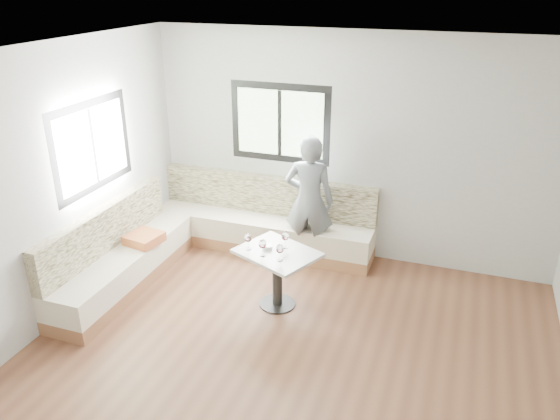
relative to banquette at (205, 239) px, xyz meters
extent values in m
cube|color=brown|center=(1.59, -1.63, -0.33)|extent=(5.00, 5.00, 0.01)
cube|color=white|center=(1.59, -1.63, 2.47)|extent=(5.00, 5.00, 0.01)
cube|color=#B7B7B2|center=(1.59, 0.87, 1.07)|extent=(5.00, 0.01, 2.80)
cube|color=#B7B7B2|center=(-0.91, -1.63, 1.07)|extent=(0.01, 5.00, 2.80)
cube|color=black|center=(0.69, 0.86, 1.32)|extent=(1.30, 0.02, 1.00)
cube|color=black|center=(-0.90, -0.73, 1.32)|extent=(0.02, 1.30, 1.00)
cube|color=#945E3B|center=(0.54, 0.59, -0.25)|extent=(2.90, 0.55, 0.16)
cube|color=#F5EDCC|center=(0.54, 0.59, -0.03)|extent=(2.90, 0.55, 0.29)
cube|color=beige|center=(0.54, 0.80, 0.37)|extent=(2.90, 0.14, 0.50)
cube|color=#945E3B|center=(-0.64, -0.81, -0.25)|extent=(0.55, 2.25, 0.16)
cube|color=#F5EDCC|center=(-0.64, -0.81, -0.03)|extent=(0.55, 2.25, 0.29)
cube|color=beige|center=(-0.84, -0.81, 0.37)|extent=(0.14, 2.25, 0.50)
cube|color=#BB6427|center=(-0.51, -0.54, 0.17)|extent=(0.43, 0.43, 0.11)
cylinder|color=black|center=(1.18, -0.60, -0.32)|extent=(0.39, 0.39, 0.02)
cylinder|color=black|center=(1.18, -0.60, -0.02)|extent=(0.11, 0.11, 0.63)
cube|color=silver|center=(1.18, -0.60, 0.31)|extent=(0.99, 0.90, 0.04)
imported|color=slate|center=(1.20, 0.48, 0.49)|extent=(0.64, 0.46, 1.64)
cylinder|color=white|center=(1.06, -0.57, 0.35)|extent=(0.10, 0.10, 0.04)
sphere|color=black|center=(1.07, -0.56, 0.36)|extent=(0.02, 0.02, 0.02)
sphere|color=black|center=(1.04, -0.56, 0.36)|extent=(0.02, 0.02, 0.02)
sphere|color=black|center=(1.06, -0.59, 0.36)|extent=(0.02, 0.02, 0.02)
cylinder|color=white|center=(0.87, -0.65, 0.33)|extent=(0.06, 0.06, 0.01)
cylinder|color=white|center=(0.87, -0.65, 0.38)|extent=(0.01, 0.01, 0.08)
ellipsoid|color=white|center=(0.87, -0.65, 0.47)|extent=(0.08, 0.08, 0.10)
cylinder|color=#46070D|center=(0.87, -0.65, 0.44)|extent=(0.06, 0.06, 0.02)
cylinder|color=white|center=(1.06, -0.74, 0.33)|extent=(0.06, 0.06, 0.01)
cylinder|color=white|center=(1.06, -0.74, 0.38)|extent=(0.01, 0.01, 0.08)
ellipsoid|color=white|center=(1.06, -0.74, 0.47)|extent=(0.08, 0.08, 0.10)
cylinder|color=#46070D|center=(1.06, -0.74, 0.44)|extent=(0.06, 0.06, 0.02)
cylinder|color=white|center=(1.27, -0.78, 0.33)|extent=(0.06, 0.06, 0.01)
cylinder|color=white|center=(1.27, -0.78, 0.38)|extent=(0.01, 0.01, 0.08)
ellipsoid|color=white|center=(1.27, -0.78, 0.47)|extent=(0.08, 0.08, 0.10)
cylinder|color=#46070D|center=(1.27, -0.78, 0.44)|extent=(0.06, 0.06, 0.02)
cylinder|color=white|center=(1.22, -0.49, 0.33)|extent=(0.06, 0.06, 0.01)
cylinder|color=white|center=(1.22, -0.49, 0.38)|extent=(0.01, 0.01, 0.08)
ellipsoid|color=white|center=(1.22, -0.49, 0.47)|extent=(0.08, 0.08, 0.10)
cylinder|color=#46070D|center=(1.22, -0.49, 0.44)|extent=(0.06, 0.06, 0.02)
camera|label=1|loc=(2.91, -5.41, 3.05)|focal=35.00mm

